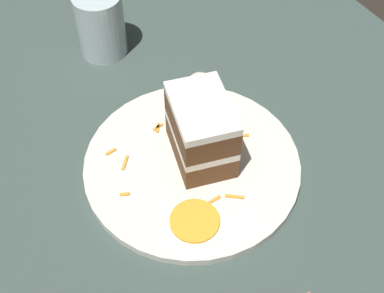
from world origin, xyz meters
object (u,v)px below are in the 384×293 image
at_px(orange_garnish, 195,221).
at_px(plate, 192,165).
at_px(cake_slice, 199,132).
at_px(drinking_glass, 101,28).
at_px(cream_dollop, 201,89).

bearing_deg(orange_garnish, plate, 151.46).
xyz_separation_m(cake_slice, drinking_glass, (-0.29, -0.02, -0.02)).
distance_m(cake_slice, orange_garnish, 0.12).
bearing_deg(cream_dollop, drinking_glass, -159.97).
relative_size(orange_garnish, drinking_glass, 0.59).
bearing_deg(plate, orange_garnish, -28.54).
xyz_separation_m(plate, cream_dollop, (-0.10, 0.07, 0.03)).
height_order(cake_slice, drinking_glass, cake_slice).
height_order(cream_dollop, orange_garnish, cream_dollop).
relative_size(plate, drinking_glass, 2.76).
bearing_deg(drinking_glass, orange_garnish, -6.82).
distance_m(cake_slice, drinking_glass, 0.29).
height_order(cream_dollop, drinking_glass, drinking_glass).
bearing_deg(cake_slice, plate, 40.80).
height_order(orange_garnish, drinking_glass, drinking_glass).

